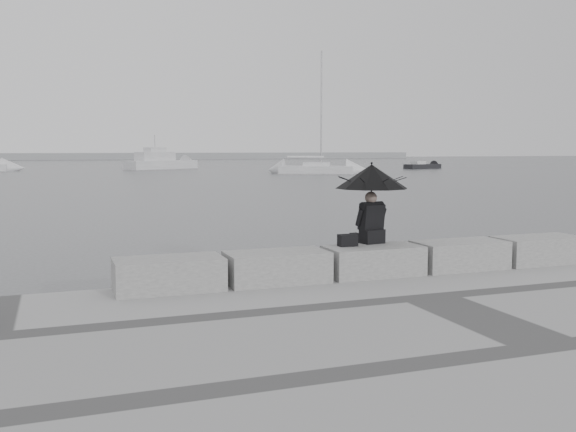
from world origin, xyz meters
name	(u,v)px	position (x,y,z in m)	size (l,w,h in m)	color
ground	(361,299)	(0.00, 0.00, 0.00)	(360.00, 360.00, 0.00)	#404245
stone_block_far_left	(169,275)	(-3.40, -0.45, 0.75)	(1.60, 0.80, 0.50)	slate
stone_block_left	(277,267)	(-1.70, -0.45, 0.75)	(1.60, 0.80, 0.50)	slate
stone_block_centre	(373,261)	(0.00, -0.45, 0.75)	(1.60, 0.80, 0.50)	slate
stone_block_right	(460,255)	(1.70, -0.45, 0.75)	(1.60, 0.80, 0.50)	slate
stone_block_far_right	(538,250)	(3.40, -0.45, 0.75)	(1.60, 0.80, 0.50)	slate
seated_person	(372,184)	(0.13, -0.10, 2.02)	(1.24, 1.24, 1.39)	black
bag	(348,240)	(-0.40, -0.31, 1.10)	(0.31, 0.18, 0.20)	black
distant_landmass	(40,156)	(-8.14, 154.51, 0.90)	(180.00, 8.00, 2.80)	gray
sailboat_right	(316,169)	(21.24, 53.28, 0.52)	(8.03, 5.89, 12.90)	silver
motor_cruiser	(161,162)	(8.13, 74.29, 0.89)	(10.01, 7.18, 4.50)	silver
small_motorboat	(423,166)	(40.84, 63.91, 0.32)	(5.94, 3.25, 1.10)	black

